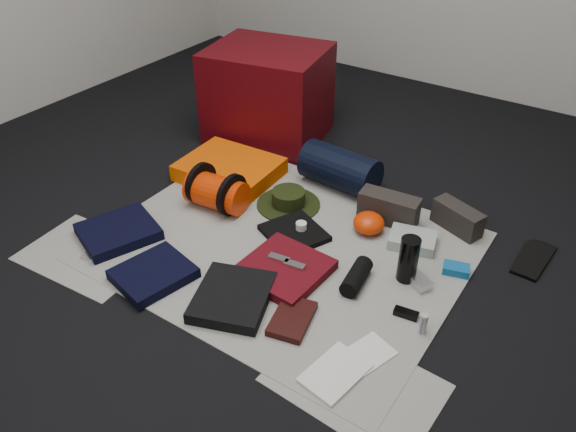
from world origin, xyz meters
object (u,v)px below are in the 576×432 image
Objects in this scene: navy_duffel at (340,169)px; paperback_book at (292,319)px; sleeping_pad at (230,169)px; water_bottle at (408,259)px; compact_camera at (419,282)px; red_cabinet at (268,94)px; stuff_sack at (216,192)px.

navy_duffel is 1.87× the size of paperback_book.
water_bottle is at bearing -11.73° from sleeping_pad.
red_cabinet is at bearing 179.17° from compact_camera.
red_cabinet reaches higher than sleeping_pad.
stuff_sack is at bearing -178.46° from water_bottle.
stuff_sack is at bearing -149.49° from compact_camera.
compact_camera is (0.06, -0.01, -0.08)m from water_bottle.
sleeping_pad is at bearing -151.78° from navy_duffel.
stuff_sack is 0.89m from paperback_book.
water_bottle is at bearing -34.97° from navy_duffel.
paperback_book is at bearing -31.06° from stuff_sack.
red_cabinet is 3.14× the size of water_bottle.
water_bottle is (1.02, 0.03, 0.02)m from stuff_sack.
water_bottle is at bearing 48.16° from paperback_book.
stuff_sack is 1.35× the size of paperback_book.
stuff_sack is 1.02m from water_bottle.
compact_camera is 0.58m from paperback_book.
red_cabinet is 1.58m from compact_camera.
stuff_sack is (0.13, -0.27, 0.04)m from sleeping_pad.
stuff_sack is at bearing -124.98° from navy_duffel.
sleeping_pad is 1.22× the size of navy_duffel.
navy_duffel is 1.95× the size of water_bottle.
red_cabinet is 3.02× the size of paperback_book.
navy_duffel reaches higher than paperback_book.
stuff_sack reaches higher than paperback_book.
paperback_book is (0.34, -0.97, -0.09)m from navy_duffel.
stuff_sack is 0.72× the size of navy_duffel.
stuff_sack reaches higher than sleeping_pad.
red_cabinet is 1.61× the size of navy_duffel.
water_bottle is (1.16, -0.24, 0.06)m from sleeping_pad.
paperback_book is (0.89, -0.73, -0.03)m from sleeping_pad.
compact_camera is 0.47× the size of paperback_book.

